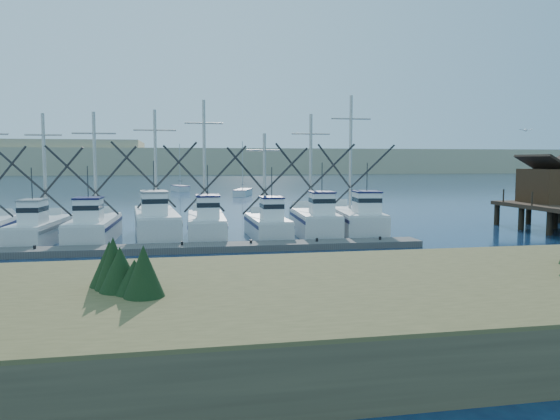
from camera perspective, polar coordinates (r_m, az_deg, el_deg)
name	(u,v)px	position (r m, az deg, el deg)	size (l,w,h in m)	color
ground	(328,269)	(26.67, 5.06, -6.15)	(500.00, 500.00, 0.00)	#0C1B39
shore_bank	(150,322)	(15.78, -13.47, -11.26)	(40.00, 10.00, 1.60)	#4C422D
floating_dock	(182,248)	(32.02, -10.19, -3.96)	(28.71, 1.91, 0.38)	#55514C
dune_ridge	(191,161)	(235.24, -9.26, 5.04)	(360.00, 60.00, 10.00)	tan
trawler_fleet	(187,225)	(36.93, -9.67, -1.51)	(27.82, 9.74, 9.96)	silver
sailboat_near	(243,192)	(81.96, -3.90, 1.84)	(3.69, 6.84, 8.10)	silver
sailboat_far	(180,188)	(95.34, -10.39, 2.23)	(3.22, 6.06, 8.10)	silver
flying_gull	(526,130)	(43.71, 24.31, 7.62)	(1.09, 0.20, 0.20)	white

